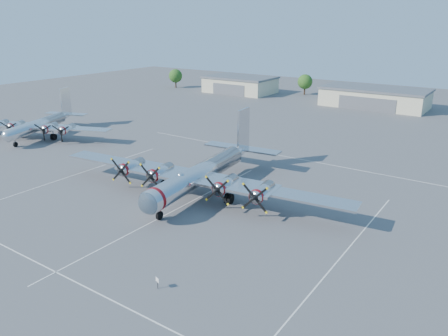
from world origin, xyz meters
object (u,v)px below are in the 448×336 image
Objects in this scene: hangar_center at (375,97)px; tree_far_west at (176,76)px; hangar_west at (240,84)px; info_placard at (157,281)px; tree_west at (305,82)px; main_bomber_b29 at (203,192)px; bomber_west at (42,137)px.

tree_far_west is at bearing -176.76° from hangar_center.
hangar_west is 20.42× the size of info_placard.
tree_west reaches higher than info_placard.
main_bomber_b29 is at bearing -90.59° from hangar_center.
tree_west is 113.96m from info_placard.
tree_far_west is 102.16m from main_bomber_b29.
tree_far_west is at bearing 87.50° from bomber_west.
hangar_west is at bearing 180.00° from hangar_center.
info_placard is (10.11, -100.33, -1.93)m from hangar_center.
tree_west is at bearing 14.93° from tree_far_west.
tree_far_west is (-25.00, -3.96, 1.51)m from hangar_west.
tree_west reaches higher than hangar_center.
main_bomber_b29 is at bearing -74.47° from tree_west.
tree_far_west is at bearing -165.07° from tree_west.
hangar_center reaches higher than bomber_west.
main_bomber_b29 reaches higher than bomber_west.
tree_west is 0.15× the size of main_bomber_b29.
tree_west is at bearing 128.15° from info_placard.
main_bomber_b29 is (69.19, -75.05, -4.22)m from tree_far_west.
hangar_west is 3.40× the size of tree_west.
hangar_west reaches higher than bomber_west.
tree_far_west is 1.00× the size of tree_west.
info_placard is at bearing -45.20° from bomber_west.
main_bomber_b29 is at bearing -47.33° from tree_far_west.
tree_far_west is at bearing 149.93° from info_placard.
hangar_west is 0.79× the size of hangar_center.
info_placard is at bearing -68.98° from main_bomber_b29.
bomber_west is (-22.58, -81.65, -4.22)m from tree_west.
tree_far_west reaches higher than hangar_west.
main_bomber_b29 is at bearing 137.33° from info_placard.
tree_west is 84.82m from bomber_west.
bomber_west is at bearing -92.01° from hangar_west.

